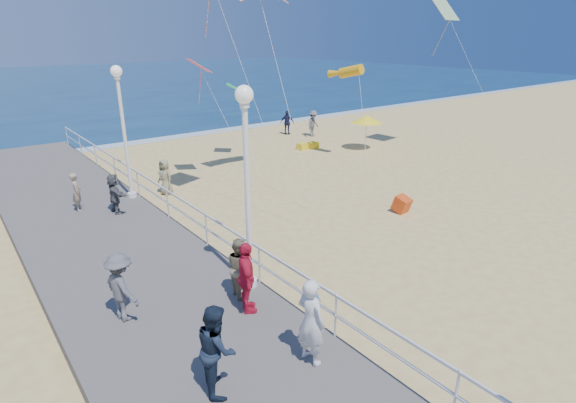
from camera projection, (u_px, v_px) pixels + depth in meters
ground at (381, 245)px, 15.43m from camera, size 160.00×160.00×0.00m
ocean at (29, 86)px, 63.49m from camera, size 160.00×90.00×0.05m
surf_line at (150, 140)px, 30.58m from camera, size 160.00×1.20×0.04m
boardwalk at (178, 321)px, 11.04m from camera, size 5.00×44.00×0.40m
railing at (259, 254)px, 12.08m from camera, size 0.05×42.00×0.55m
lamp_post_mid at (247, 170)px, 11.07m from camera, size 0.44×0.44×5.32m
lamp_post_far at (122, 119)px, 17.72m from camera, size 0.44×0.44×5.32m
woman_holding_toddler at (311, 321)px, 9.08m from camera, size 0.52×0.74×1.92m
toddler_held at (312, 301)px, 9.15m from camera, size 0.39×0.48×0.91m
spectator_1 at (240, 267)px, 11.53m from camera, size 0.72×0.86×1.60m
spectator_2 at (121, 287)px, 10.50m from camera, size 0.87×1.22×1.71m
spectator_3 at (247, 278)px, 10.78m from camera, size 0.85×1.16×1.83m
spectator_5 at (115, 193)px, 16.95m from camera, size 0.47×1.44×1.55m
spectator_6 at (77, 192)px, 17.18m from camera, size 0.48×0.62×1.50m
spectator_7 at (217, 348)px, 8.38m from camera, size 0.97×1.08×1.82m
beach_walker_a at (313, 123)px, 31.69m from camera, size 1.34×1.04×1.82m
beach_walker_b at (287, 123)px, 32.25m from camera, size 0.95×1.04×1.71m
beach_walker_c at (165, 177)px, 20.11m from camera, size 0.72×0.91×1.62m
box_kite at (402, 206)px, 18.18m from camera, size 0.61×0.75×0.74m
beach_umbrella at (367, 119)px, 27.66m from camera, size 1.90×1.90×2.14m
beach_chair_left at (302, 146)px, 28.21m from camera, size 0.55×0.55×0.40m
beach_chair_right at (313, 145)px, 28.60m from camera, size 0.55×0.55×0.40m
kite_windsock at (351, 71)px, 24.48m from camera, size 0.96×2.42×1.02m
kite_diamond_pink at (198, 65)px, 20.39m from camera, size 1.19×1.31×0.61m
kite_diamond_multi at (445, 8)px, 25.39m from camera, size 1.83×1.34×1.30m
kite_diamond_green at (235, 88)px, 25.11m from camera, size 1.37×1.40×0.50m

